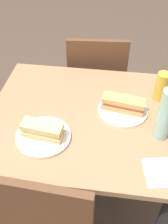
% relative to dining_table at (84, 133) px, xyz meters
% --- Properties ---
extents(ground_plane, '(8.00, 8.00, 0.00)m').
position_rel_dining_table_xyz_m(ground_plane, '(0.00, 0.00, -0.60)').
color(ground_plane, '#47382D').
extents(dining_table, '(0.94, 0.81, 0.73)m').
position_rel_dining_table_xyz_m(dining_table, '(0.00, 0.00, 0.00)').
color(dining_table, '#997251').
rests_on(dining_table, ground).
extents(chair_far, '(0.43, 0.43, 0.87)m').
position_rel_dining_table_xyz_m(chair_far, '(0.01, 0.60, -0.10)').
color(chair_far, brown).
rests_on(chair_far, ground).
extents(plate_near, '(0.25, 0.25, 0.01)m').
position_rel_dining_table_xyz_m(plate_near, '(-0.16, -0.17, 0.13)').
color(plate_near, silver).
rests_on(plate_near, dining_table).
extents(baguette_sandwich_near, '(0.19, 0.09, 0.07)m').
position_rel_dining_table_xyz_m(baguette_sandwich_near, '(-0.16, -0.17, 0.18)').
color(baguette_sandwich_near, '#DBB77A').
rests_on(baguette_sandwich_near, plate_near).
extents(knife_near, '(0.18, 0.02, 0.01)m').
position_rel_dining_table_xyz_m(knife_near, '(-0.16, -0.12, 0.14)').
color(knife_near, silver).
rests_on(knife_near, plate_near).
extents(plate_far, '(0.25, 0.25, 0.01)m').
position_rel_dining_table_xyz_m(plate_far, '(0.19, 0.05, 0.13)').
color(plate_far, silver).
rests_on(plate_far, dining_table).
extents(baguette_sandwich_far, '(0.21, 0.10, 0.07)m').
position_rel_dining_table_xyz_m(baguette_sandwich_far, '(0.19, 0.05, 0.18)').
color(baguette_sandwich_far, tan).
rests_on(baguette_sandwich_far, plate_far).
extents(knife_far, '(0.18, 0.02, 0.01)m').
position_rel_dining_table_xyz_m(knife_far, '(0.18, 0.11, 0.14)').
color(knife_far, silver).
rests_on(knife_far, plate_far).
extents(water_bottle, '(0.07, 0.07, 0.33)m').
position_rel_dining_table_xyz_m(water_bottle, '(0.36, -0.09, 0.26)').
color(water_bottle, '#99C6B7').
rests_on(water_bottle, dining_table).
extents(beer_glass, '(0.06, 0.06, 0.15)m').
position_rel_dining_table_xyz_m(beer_glass, '(0.37, 0.18, 0.20)').
color(beer_glass, gold).
rests_on(beer_glass, dining_table).
extents(paper_napkin, '(0.16, 0.16, 0.00)m').
position_rel_dining_table_xyz_m(paper_napkin, '(0.35, -0.29, 0.13)').
color(paper_napkin, white).
rests_on(paper_napkin, dining_table).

